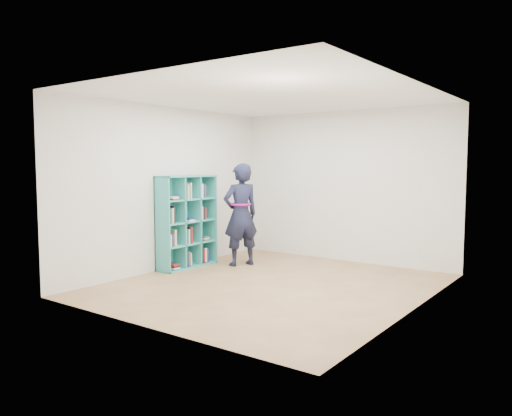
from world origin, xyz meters
The scene contains 9 objects.
floor centered at (0.00, 0.00, 0.00)m, with size 4.50×4.50×0.00m, color brown.
ceiling centered at (0.00, 0.00, 2.60)m, with size 4.50×4.50×0.00m, color white.
wall_left centered at (-2.00, 0.00, 1.30)m, with size 0.02×4.50×2.60m, color silver.
wall_right centered at (2.00, 0.00, 1.30)m, with size 0.02×4.50×2.60m, color silver.
wall_back centered at (0.00, 2.25, 1.30)m, with size 4.00×0.02×2.60m, color silver.
wall_front centered at (0.00, -2.25, 1.30)m, with size 4.00×0.02×2.60m, color silver.
bookshelf centered at (-1.85, 0.22, 0.73)m, with size 0.33×1.13×1.50m.
person centered at (-1.20, 0.86, 0.85)m, with size 0.63×0.73×1.70m.
smartphone centered at (-1.28, 0.99, 0.96)m, with size 0.03×0.10×0.14m.
Camera 1 is at (3.85, -5.65, 1.68)m, focal length 35.00 mm.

